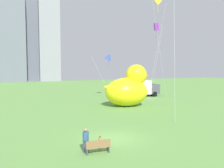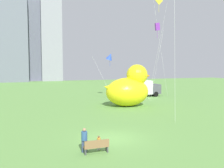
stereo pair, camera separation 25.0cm
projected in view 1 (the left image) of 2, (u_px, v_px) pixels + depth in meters
The scene contains 10 objects.
ground_plane at pixel (113, 139), 18.98m from camera, with size 140.00×140.00×0.00m, color #639847.
park_bench at pixel (98, 146), 15.77m from camera, with size 1.62×0.48×0.90m.
person_adult at pixel (86, 139), 15.97m from camera, with size 0.39×0.39×1.59m.
person_child at pixel (100, 142), 16.46m from camera, with size 0.23×0.23×0.96m.
giant_inflatable_duck at pixel (128, 88), 33.72m from camera, with size 6.85×4.40×5.68m.
box_truck at pixel (141, 88), 43.74m from camera, with size 6.46×2.72×2.85m.
city_skyline at pixel (2, 37), 82.24m from camera, with size 50.51×17.60×37.05m.
kite_yellow at pixel (158, 7), 37.14m from camera, with size 2.51×1.88×15.82m.
kite_purple at pixel (156, 27), 37.32m from camera, with size 1.75×1.71×11.97m.
kite_blue at pixel (109, 57), 42.61m from camera, with size 3.93×3.92×7.77m.
Camera 1 is at (-6.28, -17.50, 5.67)m, focal length 39.75 mm.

